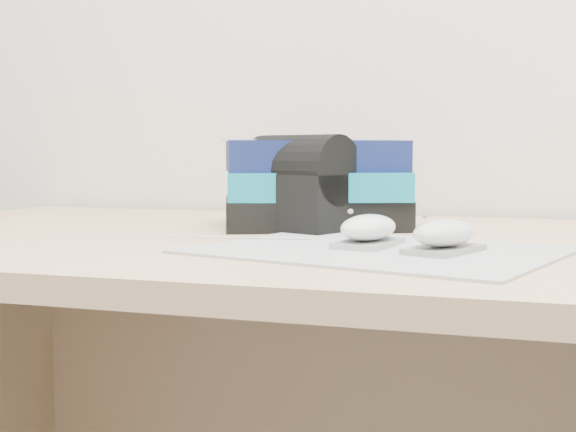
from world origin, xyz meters
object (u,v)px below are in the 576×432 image
(mouse_front, at_px, (444,236))
(pouch, at_px, (300,185))
(mouse_rear, at_px, (368,230))
(desk, at_px, (384,398))
(book_stack, at_px, (314,185))

(mouse_front, distance_m, pouch, 0.31)
(mouse_rear, distance_m, mouse_front, 0.10)
(mouse_rear, bearing_deg, mouse_front, -18.60)
(desk, relative_size, book_stack, 4.87)
(mouse_rear, relative_size, pouch, 0.65)
(desk, relative_size, mouse_front, 13.80)
(mouse_front, height_order, book_stack, book_stack)
(book_stack, distance_m, pouch, 0.08)
(book_stack, bearing_deg, desk, -30.38)
(desk, distance_m, mouse_front, 0.34)
(pouch, bearing_deg, book_stack, 91.37)
(desk, height_order, mouse_front, mouse_front)
(desk, relative_size, pouch, 9.31)
(pouch, bearing_deg, mouse_rear, -50.73)
(mouse_rear, xyz_separation_m, pouch, (-0.14, 0.17, 0.05))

